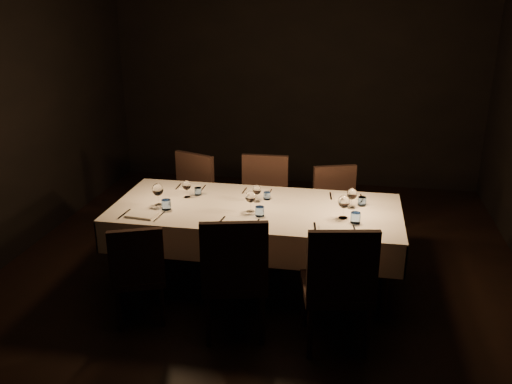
% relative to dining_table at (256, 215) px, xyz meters
% --- Properties ---
extents(room, '(5.01, 6.01, 3.01)m').
position_rel_dining_table_xyz_m(room, '(0.00, 0.00, 0.81)').
color(room, black).
rests_on(room, ground).
extents(dining_table, '(2.52, 1.12, 0.76)m').
position_rel_dining_table_xyz_m(dining_table, '(0.00, 0.00, 0.00)').
color(dining_table, black).
rests_on(dining_table, ground).
extents(chair_near_left, '(0.54, 0.54, 0.86)m').
position_rel_dining_table_xyz_m(chair_near_left, '(-0.80, -0.80, -0.20)').
color(chair_near_left, black).
rests_on(chair_near_left, ground).
extents(place_setting_near_left, '(0.37, 0.42, 0.20)m').
position_rel_dining_table_xyz_m(place_setting_near_left, '(-0.85, -0.22, 0.15)').
color(place_setting_near_left, white).
rests_on(place_setting_near_left, dining_table).
extents(chair_near_center, '(0.59, 0.59, 1.02)m').
position_rel_dining_table_xyz_m(chair_near_center, '(-0.01, -0.84, -0.13)').
color(chair_near_center, black).
rests_on(chair_near_center, ground).
extents(place_setting_near_center, '(0.35, 0.41, 0.19)m').
position_rel_dining_table_xyz_m(place_setting_near_center, '(-0.02, -0.22, 0.15)').
color(place_setting_near_center, white).
rests_on(place_setting_near_center, dining_table).
extents(chair_near_right, '(0.58, 0.58, 1.03)m').
position_rel_dining_table_xyz_m(chair_near_right, '(0.76, -0.86, -0.13)').
color(chair_near_right, black).
rests_on(chair_near_right, ground).
extents(place_setting_near_right, '(0.38, 0.42, 0.20)m').
position_rel_dining_table_xyz_m(place_setting_near_right, '(0.77, -0.22, 0.15)').
color(place_setting_near_right, white).
rests_on(place_setting_near_right, dining_table).
extents(chair_far_left, '(0.60, 0.60, 0.97)m').
position_rel_dining_table_xyz_m(chair_far_left, '(-0.85, 0.72, -0.15)').
color(chair_far_left, black).
rests_on(chair_far_left, ground).
extents(place_setting_far_left, '(0.29, 0.39, 0.16)m').
position_rel_dining_table_xyz_m(place_setting_far_left, '(-0.66, 0.22, 0.14)').
color(place_setting_far_left, white).
rests_on(place_setting_far_left, dining_table).
extents(chair_far_center, '(0.49, 0.49, 0.99)m').
position_rel_dining_table_xyz_m(chair_far_center, '(-0.06, 0.74, -0.15)').
color(chair_far_center, black).
rests_on(chair_far_center, ground).
extents(place_setting_far_center, '(0.29, 0.39, 0.16)m').
position_rel_dining_table_xyz_m(place_setting_far_center, '(-0.01, 0.22, 0.14)').
color(place_setting_far_center, white).
rests_on(place_setting_far_center, dining_table).
extents(chair_far_right, '(0.56, 0.56, 0.91)m').
position_rel_dining_table_xyz_m(chair_far_right, '(0.68, 0.77, -0.18)').
color(chair_far_right, black).
rests_on(chair_far_right, ground).
extents(place_setting_far_right, '(0.34, 0.41, 0.18)m').
position_rel_dining_table_xyz_m(place_setting_far_right, '(0.83, 0.22, 0.15)').
color(place_setting_far_right, white).
rests_on(place_setting_far_right, dining_table).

